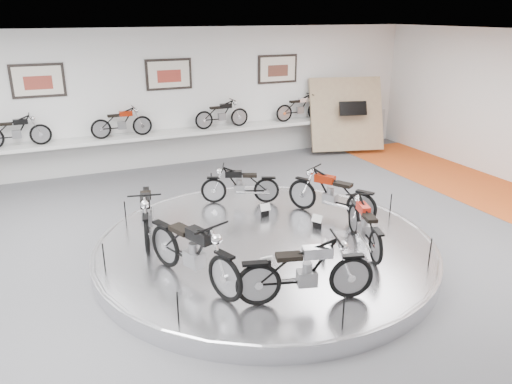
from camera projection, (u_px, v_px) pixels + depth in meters
name	position (u px, v px, depth m)	size (l,w,h in m)	color
floor	(272.00, 262.00, 9.32)	(16.00, 16.00, 0.00)	#4C4C4E
ceiling	(275.00, 39.00, 7.95)	(16.00, 16.00, 0.00)	white
wall_back	(170.00, 98.00, 14.65)	(16.00, 16.00, 0.00)	white
dado_band	(173.00, 146.00, 15.13)	(15.68, 0.04, 1.10)	#BCBCBA
display_platform	(265.00, 248.00, 9.52)	(6.40, 6.40, 0.30)	silver
platform_rim	(265.00, 242.00, 9.48)	(6.40, 6.40, 0.10)	#B2B2BA
shelf	(175.00, 134.00, 14.74)	(11.00, 0.55, 0.10)	silver
poster_left	(38.00, 81.00, 13.05)	(1.35, 0.06, 0.88)	silver
poster_center	(169.00, 74.00, 14.38)	(1.35, 0.06, 0.88)	silver
poster_right	(278.00, 69.00, 15.71)	(1.35, 0.06, 0.88)	silver
display_panel	(346.00, 114.00, 16.27)	(2.40, 0.12, 2.40)	tan
shelf_bike_a	(17.00, 133.00, 13.00)	(1.22, 0.42, 0.73)	black
shelf_bike_b	(122.00, 124.00, 14.02)	(1.22, 0.42, 0.73)	maroon
shelf_bike_c	(222.00, 116.00, 15.17)	(1.22, 0.42, 0.73)	black
shelf_bike_d	(300.00, 109.00, 16.19)	(1.22, 0.42, 0.73)	silver
bike_a	(331.00, 193.00, 10.47)	(1.74, 0.61, 1.02)	maroon
bike_b	(240.00, 184.00, 11.23)	(1.50, 0.53, 0.88)	black
bike_c	(146.00, 212.00, 9.49)	(1.75, 0.62, 1.03)	black
bike_d	(193.00, 250.00, 7.85)	(1.92, 0.68, 1.13)	black
bike_e	(306.00, 271.00, 7.33)	(1.77, 0.63, 1.04)	silver
bike_f	(365.00, 224.00, 9.06)	(1.57, 0.55, 0.92)	red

